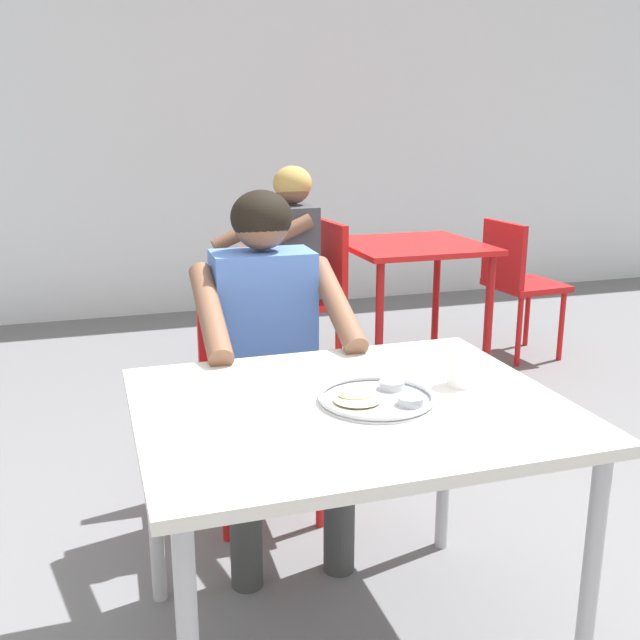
% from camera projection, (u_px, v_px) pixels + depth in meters
% --- Properties ---
extents(back_wall, '(12.00, 0.12, 3.40)m').
position_uv_depth(back_wall, '(154.00, 77.00, 5.19)').
color(back_wall, silver).
rests_on(back_wall, ground).
extents(table_foreground, '(1.06, 0.87, 0.72)m').
position_uv_depth(table_foreground, '(350.00, 429.00, 1.87)').
color(table_foreground, silver).
rests_on(table_foreground, ground).
extents(thali_tray, '(0.30, 0.30, 0.03)m').
position_uv_depth(thali_tray, '(377.00, 397.00, 1.86)').
color(thali_tray, '#B7BABF').
rests_on(thali_tray, table_foreground).
extents(drinking_cup, '(0.08, 0.08, 0.09)m').
position_uv_depth(drinking_cup, '(461.00, 368.00, 1.96)').
color(drinking_cup, white).
rests_on(drinking_cup, table_foreground).
extents(chair_foreground, '(0.43, 0.45, 0.84)m').
position_uv_depth(chair_foreground, '(257.00, 379.00, 2.72)').
color(chair_foreground, red).
rests_on(chair_foreground, ground).
extents(diner_foreground, '(0.50, 0.56, 1.19)m').
position_uv_depth(diner_foreground, '(269.00, 338.00, 2.46)').
color(diner_foreground, '#3D3D3D').
rests_on(diner_foreground, ground).
extents(table_background_red, '(0.77, 0.77, 0.74)m').
position_uv_depth(table_background_red, '(412.00, 261.00, 4.19)').
color(table_background_red, red).
rests_on(table_background_red, ground).
extents(chair_red_left, '(0.43, 0.46, 0.87)m').
position_uv_depth(chair_red_left, '(313.00, 288.00, 4.08)').
color(chair_red_left, red).
rests_on(chair_red_left, ground).
extents(chair_red_right, '(0.42, 0.44, 0.83)m').
position_uv_depth(chair_red_right, '(517.00, 278.00, 4.42)').
color(chair_red_right, red).
rests_on(chair_red_right, ground).
extents(patron_background, '(0.55, 0.49, 1.18)m').
position_uv_depth(patron_background, '(276.00, 256.00, 3.94)').
color(patron_background, '#262626').
rests_on(patron_background, ground).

